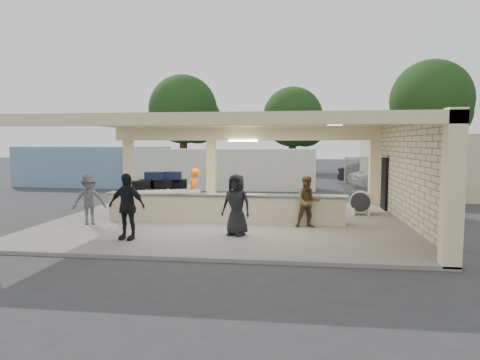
# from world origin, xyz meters

# --- Properties ---
(ground) EXTENTS (120.00, 120.00, 0.00)m
(ground) POSITION_xyz_m (0.00, 0.00, 0.00)
(ground) COLOR #2B2B2E
(ground) RESTS_ON ground
(pavilion) EXTENTS (12.01, 10.00, 3.55)m
(pavilion) POSITION_xyz_m (0.21, 0.66, 1.35)
(pavilion) COLOR slate
(pavilion) RESTS_ON ground
(baggage_counter) EXTENTS (8.20, 0.58, 0.98)m
(baggage_counter) POSITION_xyz_m (0.00, -0.50, 0.59)
(baggage_counter) COLOR #BDB28D
(baggage_counter) RESTS_ON pavilion
(luggage_cart) EXTENTS (3.19, 2.51, 1.63)m
(luggage_cart) POSITION_xyz_m (-2.60, 0.51, 0.97)
(luggage_cart) COLOR silver
(luggage_cart) RESTS_ON pavilion
(drum_fan) EXTENTS (0.85, 0.48, 0.90)m
(drum_fan) POSITION_xyz_m (4.81, 1.69, 0.58)
(drum_fan) COLOR silver
(drum_fan) RESTS_ON pavilion
(baggage_handler) EXTENTS (0.41, 0.68, 1.78)m
(baggage_handler) POSITION_xyz_m (-1.25, 0.30, 0.99)
(baggage_handler) COLOR orange
(baggage_handler) RESTS_ON pavilion
(passenger_a) EXTENTS (0.85, 0.47, 1.65)m
(passenger_a) POSITION_xyz_m (2.77, -1.00, 0.92)
(passenger_a) COLOR brown
(passenger_a) RESTS_ON pavilion
(passenger_b) EXTENTS (1.13, 0.53, 1.86)m
(passenger_b) POSITION_xyz_m (-2.28, -3.34, 1.03)
(passenger_b) COLOR black
(passenger_b) RESTS_ON pavilion
(passenger_c) EXTENTS (1.11, 0.87, 1.65)m
(passenger_c) POSITION_xyz_m (-4.36, -1.45, 0.93)
(passenger_c) COLOR #4A4A4F
(passenger_c) RESTS_ON pavilion
(passenger_d) EXTENTS (0.94, 0.59, 1.80)m
(passenger_d) POSITION_xyz_m (0.68, -2.40, 1.00)
(passenger_d) COLOR black
(passenger_d) RESTS_ON pavilion
(car_white_a) EXTENTS (4.91, 3.42, 1.28)m
(car_white_a) POSITION_xyz_m (7.96, 12.43, 0.64)
(car_white_a) COLOR silver
(car_white_a) RESTS_ON ground
(car_white_b) EXTENTS (4.74, 2.98, 1.40)m
(car_white_b) POSITION_xyz_m (11.27, 13.70, 0.70)
(car_white_b) COLOR silver
(car_white_b) RESTS_ON ground
(car_dark) EXTENTS (4.80, 3.11, 1.51)m
(car_dark) POSITION_xyz_m (7.58, 14.79, 0.76)
(car_dark) COLOR black
(car_dark) RESTS_ON ground
(container_white) EXTENTS (11.29, 2.93, 2.42)m
(container_white) POSITION_xyz_m (-2.15, 10.69, 1.21)
(container_white) COLOR silver
(container_white) RESTS_ON ground
(container_blue) EXTENTS (9.88, 2.75, 2.55)m
(container_blue) POSITION_xyz_m (-10.58, 11.10, 1.27)
(container_blue) COLOR #667EA4
(container_blue) RESTS_ON ground
(fence) EXTENTS (12.06, 0.06, 2.03)m
(fence) POSITION_xyz_m (11.00, 9.00, 1.05)
(fence) COLOR gray
(fence) RESTS_ON ground
(tree_left) EXTENTS (6.60, 6.30, 9.00)m
(tree_left) POSITION_xyz_m (-7.68, 24.16, 5.59)
(tree_left) COLOR #382619
(tree_left) RESTS_ON ground
(tree_mid) EXTENTS (6.00, 5.60, 8.00)m
(tree_mid) POSITION_xyz_m (2.32, 26.16, 4.96)
(tree_mid) COLOR #382619
(tree_mid) RESTS_ON ground
(tree_right) EXTENTS (7.20, 7.00, 10.00)m
(tree_right) POSITION_xyz_m (14.32, 25.16, 6.21)
(tree_right) COLOR #382619
(tree_right) RESTS_ON ground
(adjacent_building) EXTENTS (6.00, 8.00, 3.20)m
(adjacent_building) POSITION_xyz_m (9.50, 10.00, 1.60)
(adjacent_building) COLOR beige
(adjacent_building) RESTS_ON ground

